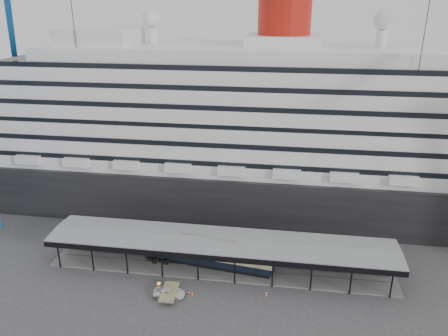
{
  "coord_description": "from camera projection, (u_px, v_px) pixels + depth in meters",
  "views": [
    {
      "loc": [
        9.78,
        -55.4,
        41.13
      ],
      "look_at": [
        0.14,
        8.0,
        16.34
      ],
      "focal_mm": 35.0,
      "sensor_mm": 36.0,
      "label": 1
    }
  ],
  "objects": [
    {
      "name": "traffic_cone_left",
      "position": [
        189.0,
        293.0,
        64.96
      ],
      "size": [
        0.45,
        0.45,
        0.68
      ],
      "rotation": [
        0.0,
        0.0,
        -0.35
      ],
      "color": "red",
      "rests_on": "ground"
    },
    {
      "name": "port_truck",
      "position": [
        169.0,
        293.0,
        64.49
      ],
      "size": [
        4.77,
        2.38,
        1.3
      ],
      "primitive_type": "imported",
      "rotation": [
        0.0,
        0.0,
        1.62
      ],
      "color": "silver",
      "rests_on": "ground"
    },
    {
      "name": "platform_canopy",
      "position": [
        220.0,
        254.0,
        71.05
      ],
      "size": [
        56.0,
        9.18,
        5.3
      ],
      "color": "slate",
      "rests_on": "ground"
    },
    {
      "name": "traffic_cone_right",
      "position": [
        266.0,
        294.0,
        64.76
      ],
      "size": [
        0.41,
        0.41,
        0.71
      ],
      "rotation": [
        0.0,
        0.0,
        -0.15
      ],
      "color": "#F9560D",
      "rests_on": "ground"
    },
    {
      "name": "traffic_cone_mid",
      "position": [
        192.0,
        294.0,
        64.7
      ],
      "size": [
        0.4,
        0.4,
        0.67
      ],
      "rotation": [
        0.0,
        0.0,
        -0.17
      ],
      "color": "#E4560C",
      "rests_on": "ground"
    },
    {
      "name": "pullman_carriage",
      "position": [
        208.0,
        252.0,
        71.26
      ],
      "size": [
        22.15,
        5.71,
        21.56
      ],
      "rotation": [
        0.0,
        0.0,
        -0.13
      ],
      "color": "black",
      "rests_on": "ground"
    },
    {
      "name": "cruise_ship",
      "position": [
        241.0,
        118.0,
        90.18
      ],
      "size": [
        130.0,
        30.0,
        43.9
      ],
      "color": "black",
      "rests_on": "ground"
    },
    {
      "name": "ground",
      "position": [
        215.0,
        285.0,
        67.29
      ],
      "size": [
        200.0,
        200.0,
        0.0
      ],
      "primitive_type": "plane",
      "color": "#3B3B3E",
      "rests_on": "ground"
    }
  ]
}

